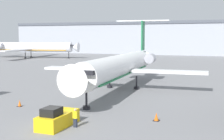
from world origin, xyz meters
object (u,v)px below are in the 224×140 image
Objects in this scene: traffic_cone_right at (156,117)px; traffic_cone_left at (20,103)px; airplane_main at (121,65)px; pushback_tug at (58,119)px; worker_near_tug at (75,118)px; worker_by_wing at (75,85)px; airplane_parked_far_left at (31,47)px.

traffic_cone_left is at bearing 178.71° from traffic_cone_right.
pushback_tug is (1.31, -20.34, -2.96)m from airplane_main.
worker_near_tug is (2.86, -19.96, -2.81)m from airplane_main.
airplane_parked_far_left is at bearing 130.47° from worker_by_wing.
airplane_main reaches higher than worker_near_tug.
traffic_cone_right is (9.02, -15.30, -3.31)m from airplane_main.
worker_by_wing is at bearing -49.53° from airplane_parked_far_left.
airplane_main is 20.06× the size of worker_near_tug.
airplane_parked_far_left is (-48.83, 69.94, 3.74)m from traffic_cone_left.
worker_near_tug reaches higher than worker_by_wing.
worker_near_tug is at bearing -142.87° from traffic_cone_right.
airplane_main is 0.88× the size of airplane_parked_far_left.
pushback_tug is at bearing -146.86° from traffic_cone_right.
traffic_cone_left is at bearing -95.10° from worker_by_wing.
traffic_cone_right reaches higher than traffic_cone_left.
airplane_parked_far_left is at bearing 132.67° from traffic_cone_right.
airplane_main is 78.34m from airplane_parked_far_left.
worker_near_tug reaches higher than traffic_cone_left.
worker_near_tug is 95.23m from airplane_parked_far_left.
traffic_cone_left is (-9.81, 5.02, -0.52)m from worker_near_tug.
worker_near_tug is 2.16× the size of traffic_cone_right.
airplane_parked_far_left reaches higher than worker_near_tug.
airplane_main is 43.41× the size of traffic_cone_right.
worker_near_tug reaches higher than traffic_cone_right.
airplane_parked_far_left is (-64.80, 70.30, 3.73)m from traffic_cone_right.
traffic_cone_right is at bearing -1.29° from traffic_cone_left.
pushback_tug is at bearing -66.82° from worker_by_wing.
worker_by_wing is at bearing 84.90° from traffic_cone_left.
airplane_parked_far_left reaches higher than traffic_cone_right.
worker_by_wing reaches higher than traffic_cone_left.
worker_near_tug is at bearing -27.09° from traffic_cone_left.
traffic_cone_right is 0.02× the size of airplane_parked_far_left.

